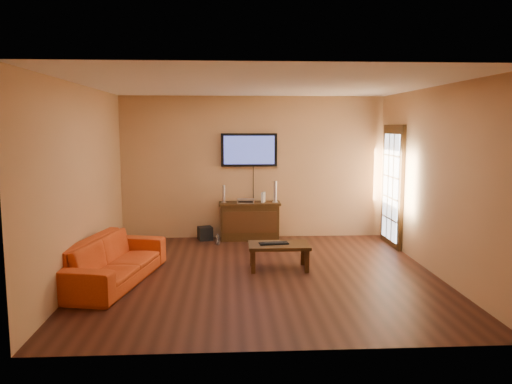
{
  "coord_description": "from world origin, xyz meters",
  "views": [
    {
      "loc": [
        -0.48,
        -7.0,
        2.13
      ],
      "look_at": [
        -0.04,
        0.8,
        1.1
      ],
      "focal_mm": 35.0,
      "sensor_mm": 36.0,
      "label": 1
    }
  ],
  "objects": [
    {
      "name": "av_receiver",
      "position": [
        -0.15,
        2.23,
        0.74
      ],
      "size": [
        0.33,
        0.25,
        0.07
      ],
      "primitive_type": "cube",
      "rotation": [
        0.0,
        0.0,
        -0.07
      ],
      "color": "silver",
      "rests_on": "media_console"
    },
    {
      "name": "speaker_right",
      "position": [
        0.41,
        2.26,
        0.89
      ],
      "size": [
        0.11,
        0.11,
        0.4
      ],
      "color": "silver",
      "rests_on": "media_console"
    },
    {
      "name": "media_console",
      "position": [
        -0.08,
        2.27,
        0.36
      ],
      "size": [
        1.15,
        0.44,
        0.71
      ],
      "color": "black",
      "rests_on": "ground"
    },
    {
      "name": "speaker_left",
      "position": [
        -0.56,
        2.29,
        0.86
      ],
      "size": [
        0.09,
        0.09,
        0.33
      ],
      "color": "silver",
      "rests_on": "media_console"
    },
    {
      "name": "ground_plane",
      "position": [
        0.0,
        0.0,
        0.0
      ],
      "size": [
        5.0,
        5.0,
        0.0
      ],
      "primitive_type": "plane",
      "color": "black",
      "rests_on": "ground"
    },
    {
      "name": "sofa",
      "position": [
        -2.07,
        -0.23,
        0.41
      ],
      "size": [
        1.02,
        2.16,
        0.81
      ],
      "primitive_type": "imported",
      "rotation": [
        0.0,
        0.0,
        1.37
      ],
      "color": "#C64316",
      "rests_on": "ground"
    },
    {
      "name": "keyboard",
      "position": [
        0.2,
        0.26,
        0.4
      ],
      "size": [
        0.45,
        0.22,
        0.03
      ],
      "color": "black",
      "rests_on": "coffee_table"
    },
    {
      "name": "television",
      "position": [
        -0.08,
        2.45,
        1.69
      ],
      "size": [
        1.06,
        0.08,
        0.63
      ],
      "color": "black",
      "rests_on": "ground"
    },
    {
      "name": "french_door",
      "position": [
        2.46,
        1.7,
        1.05
      ],
      "size": [
        0.07,
        1.02,
        2.22
      ],
      "color": "black",
      "rests_on": "ground"
    },
    {
      "name": "bottle",
      "position": [
        -0.68,
        1.88,
        0.09
      ],
      "size": [
        0.07,
        0.07,
        0.2
      ],
      "color": "white",
      "rests_on": "ground"
    },
    {
      "name": "subwoofer",
      "position": [
        -0.92,
        2.28,
        0.13
      ],
      "size": [
        0.31,
        0.31,
        0.25
      ],
      "primitive_type": "cube",
      "rotation": [
        0.0,
        0.0,
        0.28
      ],
      "color": "black",
      "rests_on": "ground"
    },
    {
      "name": "game_console",
      "position": [
        0.18,
        2.26,
        0.81
      ],
      "size": [
        0.09,
        0.15,
        0.2
      ],
      "primitive_type": "cube",
      "rotation": [
        0.0,
        0.0,
        -0.38
      ],
      "color": "white",
      "rests_on": "media_console"
    },
    {
      "name": "room_walls",
      "position": [
        0.0,
        0.62,
        1.69
      ],
      "size": [
        5.0,
        5.0,
        5.0
      ],
      "color": "tan",
      "rests_on": "ground"
    },
    {
      "name": "coffee_table",
      "position": [
        0.27,
        0.26,
        0.33
      ],
      "size": [
        0.91,
        0.55,
        0.38
      ],
      "color": "black",
      "rests_on": "ground"
    }
  ]
}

